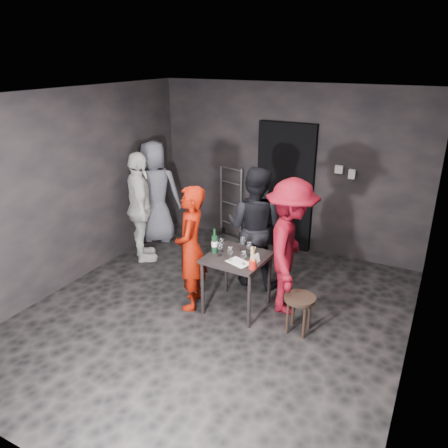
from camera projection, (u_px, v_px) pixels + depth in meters
The scene contains 27 objects.
floor at pixel (214, 316), 5.54m from camera, with size 4.50×5.00×0.02m, color black.
ceiling at pixel (211, 95), 4.55m from camera, with size 4.50×5.00×0.02m, color silver.
wall_back at pixel (287, 169), 7.10m from camera, with size 4.50×0.04×2.70m, color black.
wall_front at pixel (35, 330), 2.98m from camera, with size 4.50×0.04×2.70m, color black.
wall_left at pixel (70, 190), 6.02m from camera, with size 0.04×5.00×2.70m, color black.
wall_right at pixel (423, 255), 4.07m from camera, with size 0.04×5.00×2.70m, color black.
doorway at pixel (285, 187), 7.16m from camera, with size 0.95×0.10×2.10m, color black.
wallbox_upper at pixel (339, 169), 6.66m from camera, with size 0.12×0.06×0.12m, color #B7B7B2.
wallbox_lower at pixel (352, 174), 6.59m from camera, with size 0.10×0.06×0.14m, color #B7B7B2.
hand_truck at pixel (230, 226), 7.75m from camera, with size 0.43×0.36×1.29m.
tasting_table at pixel (237, 263), 5.47m from camera, with size 0.72×0.72×0.75m.
stool at pixel (299, 303), 5.10m from camera, with size 0.37×0.37×0.47m.
server_red at pixel (191, 243), 5.47m from camera, with size 0.64×0.42×1.77m, color #8D1203.
woman_black at pixel (255, 219), 6.02m from camera, with size 0.95×0.52×1.95m, color black.
man_maroon at pixel (291, 237), 5.34m from camera, with size 1.31×0.61×2.02m, color maroon.
bystander_cream at pixel (140, 199), 6.70m from camera, with size 1.19×0.57×2.02m, color white.
bystander_grey at pixel (154, 183), 7.41m from camera, with size 1.02×0.56×2.09m, color slate.
tasting_mat at pixel (238, 262), 5.27m from camera, with size 0.28×0.19×0.00m, color white.
wine_glass_a at pixel (220, 249), 5.42m from camera, with size 0.07×0.07×0.18m, color white, non-canonical shape.
wine_glass_b at pixel (222, 245), 5.53m from camera, with size 0.07×0.07×0.19m, color white, non-canonical shape.
wine_glass_c at pixel (242, 243), 5.55m from camera, with size 0.08×0.08×0.20m, color white, non-canonical shape.
wine_glass_d at pixel (230, 253), 5.29m from camera, with size 0.07×0.07×0.19m, color white, non-canonical shape.
wine_glass_e at pixel (244, 257), 5.20m from camera, with size 0.07×0.07×0.19m, color white, non-canonical shape.
wine_glass_f at pixel (249, 248), 5.42m from camera, with size 0.07×0.07×0.19m, color white, non-canonical shape.
wine_bottle at pixel (215, 244), 5.49m from camera, with size 0.08×0.08×0.32m.
breadstick_cup at pixel (253, 258), 5.07m from camera, with size 0.10×0.10×0.30m.
reserved_card at pixel (253, 258), 5.25m from camera, with size 0.09×0.14×0.11m, color white, non-canonical shape.
Camera 1 is at (2.31, -4.12, 3.12)m, focal length 35.00 mm.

